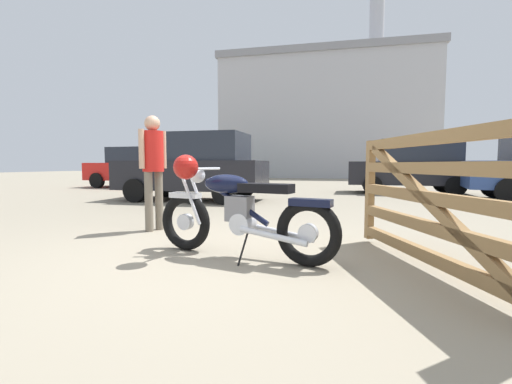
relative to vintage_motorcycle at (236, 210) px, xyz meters
name	(u,v)px	position (x,y,z in m)	size (l,w,h in m)	color
ground_plane	(215,258)	(-0.20, -0.08, -0.49)	(80.00, 80.00, 0.00)	gray
vintage_motorcycle	(236,210)	(0.00, 0.00, 0.00)	(2.06, 0.73, 1.07)	black
timber_gate	(447,196)	(1.90, -0.22, 0.21)	(1.08, 2.40, 1.60)	olive
bystander	(153,161)	(-1.64, 1.09, 0.53)	(0.30, 0.44, 1.66)	#706656
blue_hatchback_right	(138,167)	(-7.68, 9.45, 0.34)	(4.24, 1.99, 1.67)	black
red_hatchback_near	(412,166)	(2.92, 9.32, 0.43)	(3.92, 1.87, 1.78)	black
pale_sedan_back	(195,166)	(-3.00, 5.21, 0.43)	(3.96, 1.95, 1.78)	black
white_estate_far	(225,165)	(-6.28, 15.92, 0.43)	(4.06, 2.16, 1.78)	black
industrial_building	(326,120)	(-1.40, 26.14, 4.13)	(15.89, 11.03, 17.38)	#B2B2B7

